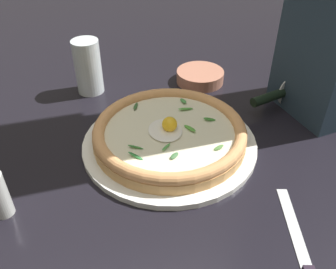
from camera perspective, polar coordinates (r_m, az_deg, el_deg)
name	(u,v)px	position (r m, az deg, el deg)	size (l,w,h in m)	color
ground_plane	(170,151)	(0.75, 0.24, -2.60)	(2.40, 2.40, 0.03)	black
pizza_plate	(168,145)	(0.73, 0.00, -1.63)	(0.35, 0.35, 0.01)	white
pizza	(168,134)	(0.72, 0.00, 0.00)	(0.31, 0.31, 0.06)	tan
side_bowl	(200,76)	(0.96, 5.10, 9.15)	(0.12, 0.12, 0.03)	#B67259
pizza_cutter	(275,95)	(0.87, 16.64, 5.99)	(0.05, 0.15, 0.08)	silver
table_knife	(308,269)	(0.58, 21.32, -19.29)	(0.24, 0.09, 0.01)	silver
drinking_glass	(89,71)	(0.92, -12.46, 9.86)	(0.07, 0.07, 0.13)	silver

